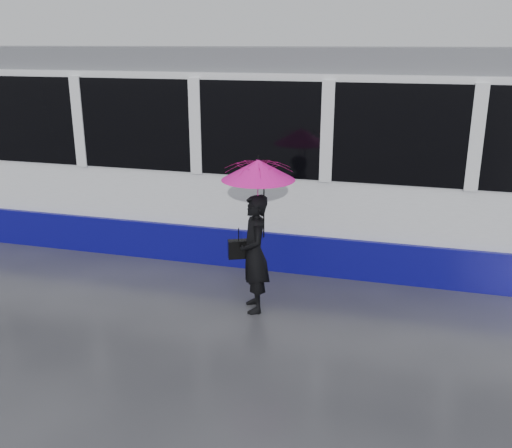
% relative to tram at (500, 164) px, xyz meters
% --- Properties ---
extents(ground, '(90.00, 90.00, 0.00)m').
position_rel_tram_xyz_m(ground, '(-2.98, -2.50, -1.64)').
color(ground, '#2E2E33').
rests_on(ground, ground).
extents(rails, '(34.00, 1.51, 0.02)m').
position_rel_tram_xyz_m(rails, '(-2.98, -0.00, -1.63)').
color(rails, '#3F3D38').
rests_on(rails, ground).
extents(tram, '(26.00, 2.56, 3.35)m').
position_rel_tram_xyz_m(tram, '(0.00, 0.00, 0.00)').
color(tram, white).
rests_on(tram, ground).
extents(woman, '(0.58, 0.68, 1.58)m').
position_rel_tram_xyz_m(woman, '(-3.19, -2.61, -0.85)').
color(woman, black).
rests_on(woman, ground).
extents(umbrella, '(1.23, 1.23, 1.07)m').
position_rel_tram_xyz_m(umbrella, '(-3.14, -2.61, 0.09)').
color(umbrella, '#FF1580').
rests_on(umbrella, ground).
extents(handbag, '(0.31, 0.23, 0.42)m').
position_rel_tram_xyz_m(handbag, '(-3.41, -2.59, -0.81)').
color(handbag, black).
rests_on(handbag, ground).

